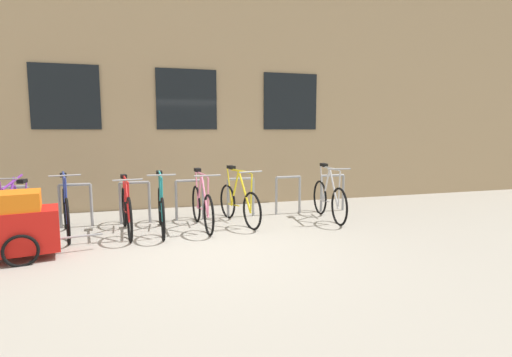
{
  "coord_description": "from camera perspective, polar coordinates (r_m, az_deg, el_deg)",
  "views": [
    {
      "loc": [
        -0.96,
        -5.5,
        1.71
      ],
      "look_at": [
        1.1,
        1.6,
        0.79
      ],
      "focal_mm": 27.42,
      "sensor_mm": 36.0,
      "label": 1
    }
  ],
  "objects": [
    {
      "name": "bike_rack",
      "position": [
        7.55,
        -9.64,
        -2.44
      ],
      "size": [
        6.56,
        0.05,
        0.78
      ],
      "color": "gray",
      "rests_on": "ground"
    },
    {
      "name": "bicycle_blue",
      "position": [
        7.11,
        -25.97,
        -4.32
      ],
      "size": [
        0.52,
        1.76,
        1.06
      ],
      "color": "black",
      "rests_on": "ground"
    },
    {
      "name": "bicycle_pink",
      "position": [
        6.96,
        -7.89,
        -3.98
      ],
      "size": [
        0.44,
        1.74,
        1.04
      ],
      "color": "black",
      "rests_on": "ground"
    },
    {
      "name": "bike_trailer",
      "position": [
        6.07,
        -31.24,
        -5.76
      ],
      "size": [
        1.48,
        0.77,
        0.93
      ],
      "color": "red",
      "rests_on": "ground"
    },
    {
      "name": "ground_plane",
      "position": [
        5.84,
        -6.13,
        -10.01
      ],
      "size": [
        42.0,
        42.0,
        0.0
      ],
      "primitive_type": "plane",
      "color": "#9E998E"
    },
    {
      "name": "bicycle_yellow",
      "position": [
        7.23,
        -2.5,
        -3.53
      ],
      "size": [
        0.51,
        1.68,
        1.06
      ],
      "color": "black",
      "rests_on": "ground"
    },
    {
      "name": "storefront_building",
      "position": [
        11.45,
        -11.62,
        13.84
      ],
      "size": [
        28.0,
        5.31,
        6.17
      ],
      "color": "tan",
      "rests_on": "ground"
    },
    {
      "name": "bicycle_red",
      "position": [
        6.89,
        -18.36,
        -4.38
      ],
      "size": [
        0.44,
        1.8,
        0.98
      ],
      "color": "black",
      "rests_on": "ground"
    },
    {
      "name": "bicycle_teal",
      "position": [
        6.85,
        -13.67,
        -4.3
      ],
      "size": [
        0.44,
        1.78,
        1.05
      ],
      "color": "black",
      "rests_on": "ground"
    },
    {
      "name": "bicycle_purple",
      "position": [
        7.21,
        -31.56,
        -4.46
      ],
      "size": [
        0.44,
        1.76,
        1.05
      ],
      "color": "black",
      "rests_on": "ground"
    },
    {
      "name": "bicycle_silver",
      "position": [
        7.69,
        10.6,
        -2.93
      ],
      "size": [
        0.44,
        1.69,
        1.07
      ],
      "color": "black",
      "rests_on": "ground"
    }
  ]
}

